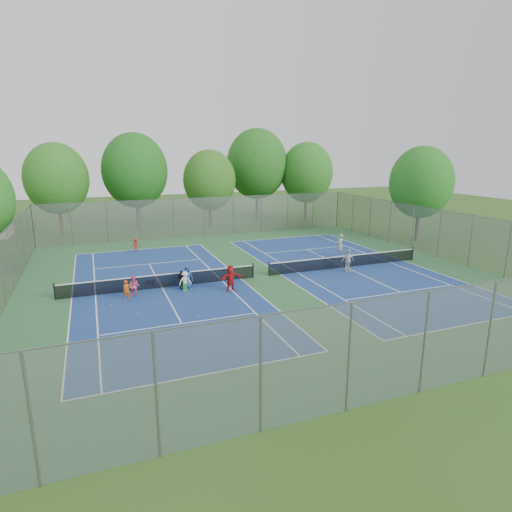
{
  "coord_description": "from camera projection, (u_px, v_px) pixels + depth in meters",
  "views": [
    {
      "loc": [
        -10.85,
        -27.13,
        8.84
      ],
      "look_at": [
        0.0,
        1.0,
        1.3
      ],
      "focal_mm": 30.0,
      "sensor_mm": 36.0,
      "label": 1
    }
  ],
  "objects": [
    {
      "name": "tennis_ball_6",
      "position": [
        138.0,
        314.0,
        23.46
      ],
      "size": [
        0.07,
        0.07,
        0.07
      ],
      "primitive_type": "sphere",
      "color": "#D1E435",
      "rests_on": "ground"
    },
    {
      "name": "tennis_ball_0",
      "position": [
        128.0,
        321.0,
        22.58
      ],
      "size": [
        0.07,
        0.07,
        0.07
      ],
      "primitive_type": "sphere",
      "color": "#B7C92E",
      "rests_on": "ground"
    },
    {
      "name": "court_left",
      "position": [
        162.0,
        288.0,
        28.04
      ],
      "size": [
        10.97,
        23.77,
        0.01
      ],
      "primitive_type": "cube",
      "color": "navy",
      "rests_on": "court_pad"
    },
    {
      "name": "tennis_ball_2",
      "position": [
        193.0,
        325.0,
        21.99
      ],
      "size": [
        0.07,
        0.07,
        0.07
      ],
      "primitive_type": "sphere",
      "color": "yellow",
      "rests_on": "ground"
    },
    {
      "name": "tennis_ball_8",
      "position": [
        198.0,
        316.0,
        23.2
      ],
      "size": [
        0.07,
        0.07,
        0.07
      ],
      "primitive_type": "sphere",
      "color": "yellow",
      "rests_on": "ground"
    },
    {
      "name": "tennis_ball_4",
      "position": [
        188.0,
        293.0,
        26.86
      ],
      "size": [
        0.07,
        0.07,
        0.07
      ],
      "primitive_type": "sphere",
      "color": "yellow",
      "rests_on": "ground"
    },
    {
      "name": "tennis_ball_7",
      "position": [
        227.0,
        295.0,
        26.56
      ],
      "size": [
        0.07,
        0.07,
        0.07
      ],
      "primitive_type": "sphere",
      "color": "yellow",
      "rests_on": "ground"
    },
    {
      "name": "fence_west",
      "position": [
        1.0,
        272.0,
        24.42
      ],
      "size": [
        0.1,
        32.0,
        4.0
      ],
      "primitive_type": "cube",
      "rotation": [
        0.0,
        0.0,
        1.57
      ],
      "color": "gray",
      "rests_on": "ground"
    },
    {
      "name": "student_a",
      "position": [
        127.0,
        290.0,
        25.78
      ],
      "size": [
        0.49,
        0.38,
        1.19
      ],
      "primitive_type": "imported",
      "rotation": [
        0.0,
        0.0,
        0.23
      ],
      "color": "#CA5813",
      "rests_on": "ground"
    },
    {
      "name": "student_c",
      "position": [
        185.0,
        281.0,
        27.31
      ],
      "size": [
        0.92,
        0.63,
        1.31
      ],
      "primitive_type": "imported",
      "rotation": [
        0.0,
        0.0,
        0.18
      ],
      "color": "silver",
      "rests_on": "ground"
    },
    {
      "name": "tree_nc",
      "position": [
        209.0,
        180.0,
        48.89
      ],
      "size": [
        6.0,
        6.0,
        8.85
      ],
      "color": "#443326",
      "rests_on": "ground"
    },
    {
      "name": "student_b",
      "position": [
        134.0,
        286.0,
        26.2
      ],
      "size": [
        0.79,
        0.72,
        1.34
      ],
      "primitive_type": "imported",
      "rotation": [
        0.0,
        0.0,
        -0.39
      ],
      "color": "#DF5781",
      "rests_on": "ground"
    },
    {
      "name": "student_f",
      "position": [
        231.0,
        278.0,
        27.24
      ],
      "size": [
        1.65,
        0.8,
        1.71
      ],
      "primitive_type": "imported",
      "rotation": [
        0.0,
        0.0,
        0.2
      ],
      "color": "#B11919",
      "rests_on": "ground"
    },
    {
      "name": "tennis_ball_11",
      "position": [
        111.0,
        305.0,
        24.83
      ],
      "size": [
        0.07,
        0.07,
        0.07
      ],
      "primitive_type": "sphere",
      "color": "#CFDE33",
      "rests_on": "ground"
    },
    {
      "name": "tree_nw",
      "position": [
        56.0,
        179.0,
        44.09
      ],
      "size": [
        6.4,
        6.4,
        9.58
      ],
      "color": "#443326",
      "rests_on": "ground"
    },
    {
      "name": "ground",
      "position": [
        261.0,
        277.0,
        30.49
      ],
      "size": [
        120.0,
        120.0,
        0.0
      ],
      "primitive_type": "plane",
      "color": "#2F561A",
      "rests_on": "ground"
    },
    {
      "name": "tennis_ball_3",
      "position": [
        220.0,
        319.0,
        22.79
      ],
      "size": [
        0.07,
        0.07,
        0.07
      ],
      "primitive_type": "sphere",
      "color": "#AAC62E",
      "rests_on": "ground"
    },
    {
      "name": "tennis_ball_5",
      "position": [
        208.0,
        300.0,
        25.74
      ],
      "size": [
        0.07,
        0.07,
        0.07
      ],
      "primitive_type": "sphere",
      "color": "yellow",
      "rests_on": "ground"
    },
    {
      "name": "tree_nr",
      "position": [
        257.0,
        164.0,
        53.65
      ],
      "size": [
        7.6,
        7.6,
        11.42
      ],
      "color": "#443326",
      "rests_on": "ground"
    },
    {
      "name": "teen_court_b",
      "position": [
        348.0,
        261.0,
        31.49
      ],
      "size": [
        1.01,
        0.43,
        1.71
      ],
      "primitive_type": "imported",
      "rotation": [
        0.0,
        0.0,
        0.01
      ],
      "color": "beige",
      "rests_on": "ground"
    },
    {
      "name": "student_d",
      "position": [
        182.0,
        280.0,
        27.77
      ],
      "size": [
        0.76,
        0.47,
        1.21
      ],
      "primitive_type": "imported",
      "rotation": [
        0.0,
        0.0,
        0.26
      ],
      "color": "black",
      "rests_on": "ground"
    },
    {
      "name": "tree_nl",
      "position": [
        135.0,
        171.0,
        47.63
      ],
      "size": [
        7.2,
        7.2,
        10.69
      ],
      "color": "#443326",
      "rests_on": "ground"
    },
    {
      "name": "tree_ne",
      "position": [
        307.0,
        173.0,
        54.19
      ],
      "size": [
        6.6,
        6.6,
        9.77
      ],
      "color": "#443326",
      "rests_on": "ground"
    },
    {
      "name": "fence_east",
      "position": [
        439.0,
        234.0,
        35.59
      ],
      "size": [
        0.1,
        32.0,
        4.0
      ],
      "primitive_type": "cube",
      "rotation": [
        0.0,
        0.0,
        1.57
      ],
      "color": "gray",
      "rests_on": "ground"
    },
    {
      "name": "child_far_baseline",
      "position": [
        136.0,
        245.0,
        37.83
      ],
      "size": [
        0.89,
        0.66,
        1.23
      ],
      "primitive_type": "imported",
      "rotation": [
        0.0,
        0.0,
        3.42
      ],
      "color": "#AA1F18",
      "rests_on": "ground"
    },
    {
      "name": "net_left",
      "position": [
        162.0,
        281.0,
        27.94
      ],
      "size": [
        12.87,
        0.1,
        0.91
      ],
      "primitive_type": "cube",
      "color": "black",
      "rests_on": "ground"
    },
    {
      "name": "tennis_ball_1",
      "position": [
        237.0,
        300.0,
        25.7
      ],
      "size": [
        0.07,
        0.07,
        0.07
      ],
      "primitive_type": "sphere",
      "color": "#B5DC33",
      "rests_on": "ground"
    },
    {
      "name": "fence_south",
      "position": [
        424.0,
        343.0,
        15.53
      ],
      "size": [
        32.0,
        0.1,
        4.0
      ],
      "primitive_type": "cube",
      "color": "gray",
      "rests_on": "ground"
    },
    {
      "name": "ball_hopper",
      "position": [
        185.0,
        287.0,
        27.47
      ],
      "size": [
        0.32,
        0.32,
        0.5
      ],
      "primitive_type": "cube",
      "rotation": [
        0.0,
        0.0,
        -0.3
      ],
      "color": "green",
      "rests_on": "ground"
    },
    {
      "name": "court_right",
      "position": [
        345.0,
        267.0,
        32.93
      ],
      "size": [
        10.97,
        23.77,
        0.01
      ],
      "primitive_type": "cube",
      "color": "navy",
      "rests_on": "court_pad"
    },
    {
      "name": "court_pad",
      "position": [
        261.0,
        277.0,
        30.49
      ],
      "size": [
        32.0,
        32.0,
        0.01
      ],
      "primitive_type": "cube",
      "color": "#2E6135",
      "rests_on": "ground"
    },
    {
      "name": "fence_north",
      "position": [
        204.0,
        217.0,
        44.49
      ],
      "size": [
        32.0,
        0.1,
        4.0
      ],
      "primitive_type": "cube",
      "color": "gray",
      "rests_on": "ground"
    },
    {
      "name": "instructor",
      "position": [
        340.0,
        246.0,
        35.79
      ],
      "size": [
        0.87,
        0.77,
        2.01
      ],
      "primitive_type": "imported",
      "rotation": [
        0.0,
        0.0,
        3.64
      ],
      "color": "gray",
      "rests_on": "ground"
    },
    {
      "name": "net_right",
      "position": [
        346.0,
        262.0,
        32.83
      ],
      "size": [
        12.87,
        0.1,
        0.91
      ],
      "primitive_type": "cube",
      "color": "black",
      "rests_on": "ground"
    },
    {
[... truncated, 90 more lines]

